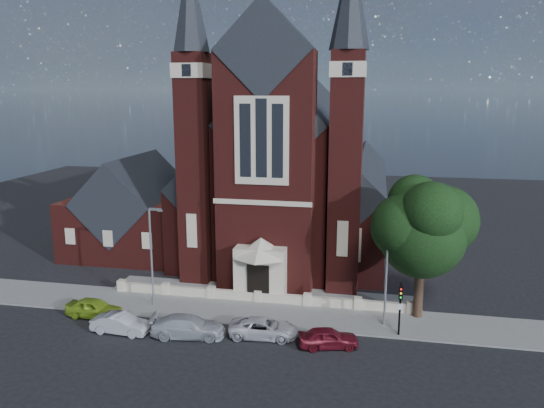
# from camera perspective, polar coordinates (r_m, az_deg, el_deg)

# --- Properties ---
(ground) EXTENTS (120.00, 120.00, 0.00)m
(ground) POSITION_cam_1_polar(r_m,az_deg,el_deg) (51.69, 0.61, -6.95)
(ground) COLOR black
(ground) RESTS_ON ground
(pavement_strip) EXTENTS (60.00, 5.00, 0.12)m
(pavement_strip) POSITION_cam_1_polar(r_m,az_deg,el_deg) (42.12, -2.08, -11.55)
(pavement_strip) COLOR slate
(pavement_strip) RESTS_ON ground
(forecourt_paving) EXTENTS (26.00, 3.00, 0.14)m
(forecourt_paving) POSITION_cam_1_polar(r_m,az_deg,el_deg) (45.72, -0.92, -9.57)
(forecourt_paving) COLOR slate
(forecourt_paving) RESTS_ON ground
(forecourt_wall) EXTENTS (24.00, 0.40, 0.90)m
(forecourt_wall) POSITION_cam_1_polar(r_m,az_deg,el_deg) (43.91, -1.47, -10.52)
(forecourt_wall) COLOR beige
(forecourt_wall) RESTS_ON ground
(church) EXTENTS (20.01, 34.90, 29.20)m
(church) POSITION_cam_1_polar(r_m,az_deg,el_deg) (57.33, 2.10, 3.39)
(church) COLOR #4F1815
(church) RESTS_ON ground
(parish_hall) EXTENTS (12.00, 12.20, 10.24)m
(parish_hall) POSITION_cam_1_polar(r_m,az_deg,el_deg) (58.25, -14.48, -1.04)
(parish_hall) COLOR #4F1815
(parish_hall) RESTS_ON ground
(street_tree) EXTENTS (6.40, 6.60, 10.70)m
(street_tree) POSITION_cam_1_polar(r_m,az_deg,el_deg) (40.14, 16.06, -2.71)
(street_tree) COLOR black
(street_tree) RESTS_ON ground
(street_lamp_left) EXTENTS (1.16, 0.22, 8.09)m
(street_lamp_left) POSITION_cam_1_polar(r_m,az_deg,el_deg) (42.51, -12.76, -5.02)
(street_lamp_left) COLOR gray
(street_lamp_left) RESTS_ON ground
(street_lamp_right) EXTENTS (1.16, 0.22, 8.09)m
(street_lamp_right) POSITION_cam_1_polar(r_m,az_deg,el_deg) (39.02, 12.36, -6.56)
(street_lamp_right) COLOR gray
(street_lamp_right) RESTS_ON ground
(traffic_signal) EXTENTS (0.28, 0.42, 4.00)m
(traffic_signal) POSITION_cam_1_polar(r_m,az_deg,el_deg) (38.28, 13.64, -10.22)
(traffic_signal) COLOR black
(traffic_signal) RESTS_ON ground
(car_lime_van) EXTENTS (4.38, 1.95, 1.46)m
(car_lime_van) POSITION_cam_1_polar(r_m,az_deg,el_deg) (43.14, -18.60, -10.57)
(car_lime_van) COLOR #82A821
(car_lime_van) RESTS_ON ground
(car_silver_a) EXTENTS (4.28, 1.69, 1.39)m
(car_silver_a) POSITION_cam_1_polar(r_m,az_deg,el_deg) (40.03, -15.96, -12.28)
(car_silver_a) COLOR #ADAFB5
(car_silver_a) RESTS_ON ground
(car_silver_b) EXTENTS (5.46, 2.84, 1.51)m
(car_silver_b) POSITION_cam_1_polar(r_m,az_deg,el_deg) (38.47, -9.00, -12.87)
(car_silver_b) COLOR #ADB0B5
(car_silver_b) RESTS_ON ground
(car_white_suv) EXTENTS (4.94, 2.53, 1.34)m
(car_white_suv) POSITION_cam_1_polar(r_m,az_deg,el_deg) (37.99, -0.92, -13.19)
(car_white_suv) COLOR silver
(car_white_suv) RESTS_ON ground
(car_dark_red) EXTENTS (4.32, 2.56, 1.38)m
(car_dark_red) POSITION_cam_1_polar(r_m,az_deg,el_deg) (36.80, 6.06, -14.11)
(car_dark_red) COLOR maroon
(car_dark_red) RESTS_ON ground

